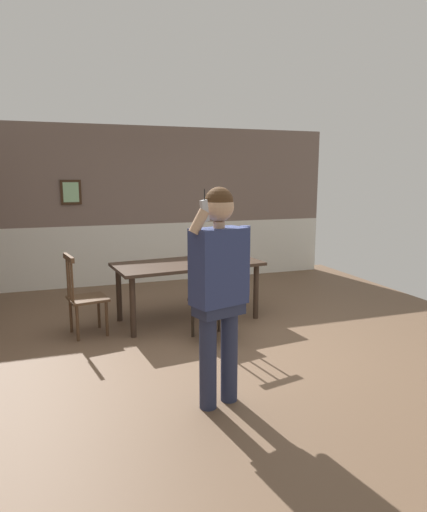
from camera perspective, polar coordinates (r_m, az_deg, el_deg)
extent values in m
plane|color=brown|center=(5.12, 0.13, -11.26)|extent=(7.30, 7.30, 0.00)
cube|color=#756056|center=(7.97, -7.80, 10.04)|extent=(6.51, 0.12, 1.65)
cube|color=silver|center=(8.09, -7.59, 0.47)|extent=(6.51, 0.14, 1.04)
cube|color=silver|center=(7.99, -7.63, 4.11)|extent=(6.51, 0.05, 0.06)
cube|color=#382314|center=(7.75, -17.57, 7.69)|extent=(0.32, 0.03, 0.40)
cube|color=#9ACD97|center=(7.73, -17.56, 7.69)|extent=(0.24, 0.01, 0.32)
cube|color=#38281E|center=(5.81, -3.27, -1.03)|extent=(1.94, 1.07, 0.04)
cylinder|color=#38281E|center=(5.34, -10.16, -6.40)|extent=(0.07, 0.07, 0.72)
cylinder|color=#38281E|center=(5.97, 5.39, -4.52)|extent=(0.07, 0.07, 0.72)
cylinder|color=#38281E|center=(5.96, -11.86, -4.70)|extent=(0.07, 0.07, 0.72)
cylinder|color=#38281E|center=(6.53, 2.40, -3.20)|extent=(0.07, 0.07, 0.72)
cube|color=#513823|center=(5.54, -15.61, -5.20)|extent=(0.49, 0.49, 0.03)
cube|color=#513823|center=(5.39, -17.84, -0.23)|extent=(0.12, 0.42, 0.06)
cylinder|color=#513823|center=(5.56, -17.98, -2.36)|extent=(0.02, 0.02, 0.52)
cylinder|color=#513823|center=(5.44, -17.71, -2.62)|extent=(0.02, 0.02, 0.52)
cylinder|color=#513823|center=(5.32, -17.42, -2.89)|extent=(0.02, 0.02, 0.52)
cylinder|color=#513823|center=(5.80, -14.28, -6.77)|extent=(0.04, 0.04, 0.42)
cylinder|color=#513823|center=(5.49, -13.33, -7.70)|extent=(0.04, 0.04, 0.42)
cylinder|color=#513823|center=(5.73, -17.57, -7.15)|extent=(0.04, 0.04, 0.42)
cylinder|color=#513823|center=(5.41, -16.81, -8.13)|extent=(0.04, 0.04, 0.42)
cube|color=#2D2319|center=(5.18, 0.05, -5.74)|extent=(0.54, 0.54, 0.03)
cube|color=#2D2319|center=(4.90, 1.30, -0.61)|extent=(0.45, 0.13, 0.06)
cylinder|color=#2D2319|center=(4.88, -0.06, -3.42)|extent=(0.02, 0.02, 0.52)
cylinder|color=#2D2319|center=(4.94, 1.29, -3.22)|extent=(0.02, 0.02, 0.52)
cylinder|color=#2D2319|center=(5.02, 2.59, -3.04)|extent=(0.02, 0.02, 0.52)
cylinder|color=#2D2319|center=(5.31, -2.65, -7.95)|extent=(0.04, 0.04, 0.43)
cylinder|color=#2D2319|center=(5.49, 0.68, -7.36)|extent=(0.04, 0.04, 0.43)
cylinder|color=#2D2319|center=(5.02, -0.65, -9.06)|extent=(0.04, 0.04, 0.43)
cylinder|color=#2D2319|center=(5.20, 2.81, -8.37)|extent=(0.04, 0.04, 0.43)
cylinder|color=#282E49|center=(3.82, 2.00, -11.99)|extent=(0.14, 0.14, 0.86)
cylinder|color=#282E49|center=(3.70, -0.71, -12.73)|extent=(0.14, 0.14, 0.86)
cube|color=#282E49|center=(3.62, 0.68, -6.52)|extent=(0.43, 0.32, 0.12)
cube|color=navy|center=(3.54, 0.69, -1.34)|extent=(0.48, 0.35, 0.61)
cylinder|color=navy|center=(3.70, 3.94, -0.64)|extent=(0.09, 0.09, 0.58)
cylinder|color=tan|center=(3.36, -1.85, 4.33)|extent=(0.16, 0.09, 0.20)
cylinder|color=tan|center=(3.49, 0.70, 3.95)|extent=(0.09, 0.09, 0.05)
sphere|color=tan|center=(3.48, 0.71, 6.26)|extent=(0.23, 0.23, 0.23)
sphere|color=#472D19|center=(3.48, 0.71, 6.93)|extent=(0.22, 0.22, 0.22)
cube|color=#B7B7BC|center=(3.37, -1.13, 5.74)|extent=(0.08, 0.06, 0.17)
cylinder|color=black|center=(3.36, -1.14, 7.78)|extent=(0.01, 0.01, 0.08)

